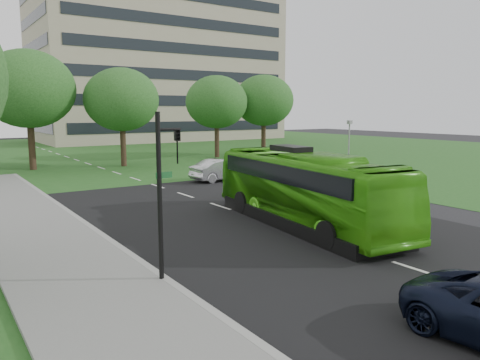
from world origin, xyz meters
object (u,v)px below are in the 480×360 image
Objects in this scene: tree_park_e at (264,100)px; traffic_light at (164,184)px; tree_park_c at (122,100)px; office_building at (159,67)px; tree_park_d at (217,102)px; sedan at (222,170)px; bus at (304,189)px; tree_park_b at (28,89)px; camera_pole at (349,139)px.

traffic_light is (-26.64, -30.86, -3.20)m from tree_park_e.
tree_park_e is at bearing 7.06° from tree_park_c.
office_building reaches higher than tree_park_d.
tree_park_c is 1.85× the size of sedan.
bus is at bearing -108.85° from office_building.
bus is (-18.60, -27.87, -4.53)m from tree_park_e.
tree_park_d is 0.76× the size of bus.
camera_pole is at bearing -37.25° from tree_park_b.
tree_park_c is at bearing -119.01° from office_building.
tree_park_d is at bearing -104.36° from office_building.
tree_park_d is 17.63m from sedan.
tree_park_b reaches higher than tree_park_d.
tree_park_b reaches higher than camera_pole.
tree_park_e is 0.78× the size of bus.
office_building is 35.19m from tree_park_d.
tree_park_e is at bearing 53.14° from traffic_light.
tree_park_e is 33.81m from bus.
bus is at bearing -92.61° from tree_park_c.
tree_park_d is (11.21, 2.21, -0.07)m from tree_park_c.
tree_park_c is 1.01× the size of tree_park_d.
tree_park_c is 2.08× the size of camera_pole.
office_building is at bearing 78.21° from bus.
bus is 8.69m from traffic_light.
tree_park_e is at bearing -94.02° from office_building.
camera_pole is at bearing -96.80° from office_building.
bus is at bearing -113.92° from tree_park_d.
traffic_light is at bearing -144.84° from camera_pole.
camera_pole is (23.04, 14.44, -0.21)m from traffic_light.
office_building reaches higher than tree_park_e.
tree_park_c is (7.35, -1.84, -0.82)m from tree_park_b.
tree_park_b is 0.87× the size of bus.
sedan is at bearing 57.44° from traffic_light.
traffic_light is (-12.04, -16.27, 2.15)m from sedan.
sedan is at bearing -135.01° from tree_park_e.
tree_park_b is at bearing -128.72° from office_building.
sedan is 20.35m from traffic_light.
traffic_light is (-29.00, -64.39, -9.57)m from office_building.
tree_park_b is at bearing -178.86° from tree_park_d.
bus is at bearing -123.72° from tree_park_e.
tree_park_e is (-2.36, -33.53, -6.37)m from office_building.
tree_park_c is 13.76m from sedan.
traffic_light is at bearing -114.25° from office_building.
tree_park_e is 2.14× the size of camera_pole.
camera_pole is (-5.96, -49.96, -9.78)m from office_building.
bus is 2.42× the size of sedan.
office_building is at bearing 85.98° from tree_park_e.
tree_park_e is 17.16m from camera_pole.
tree_park_c is 17.56m from tree_park_e.
office_building is at bearing 60.99° from tree_park_c.
tree_park_e is at bearing -48.99° from sedan.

